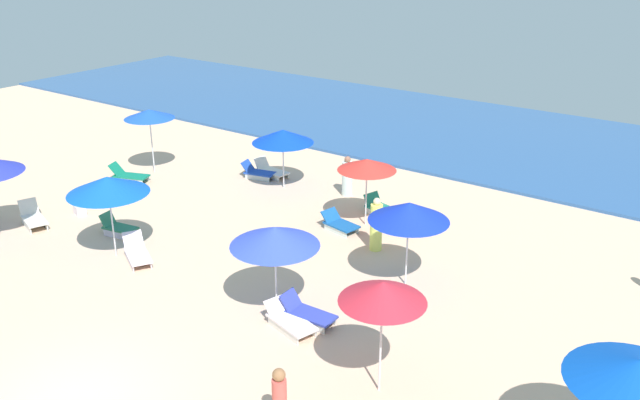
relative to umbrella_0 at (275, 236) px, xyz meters
name	(u,v)px	position (x,y,z in m)	size (l,w,h in m)	color
ocean	(503,140)	(-1.08, 18.21, -2.12)	(60.00, 12.67, 0.12)	#2C5692
umbrella_0	(275,236)	(0.00, 0.00, 0.00)	(2.29, 2.29, 2.44)	silver
lounge_chair_0_0	(289,321)	(0.75, -0.42, -1.95)	(1.62, 1.01, 0.58)	silver
lounge_chair_0_1	(307,313)	(0.92, 0.10, -1.93)	(1.46, 0.63, 0.68)	silver
umbrella_1	(367,165)	(-1.16, 6.16, -0.04)	(1.96, 1.96, 2.34)	silver
lounge_chair_1_0	(381,208)	(-1.17, 7.21, -1.94)	(1.46, 0.99, 0.66)	silver
lounge_chair_1_1	(339,224)	(-1.61, 5.25, -1.95)	(1.37, 0.88, 0.60)	silver
lounge_chair_2_1	(33,218)	(-10.17, -0.49, -1.90)	(1.52, 1.03, 0.79)	silver
umbrella_3	(639,371)	(8.69, -0.96, 0.23)	(2.43, 2.43, 2.64)	silver
umbrella_4	(283,136)	(-5.62, 7.30, -0.12)	(2.35, 2.35, 2.32)	silver
lounge_chair_4_0	(258,172)	(-7.15, 7.54, -1.94)	(1.43, 0.88, 0.66)	silver
lounge_chair_4_1	(271,170)	(-6.88, 8.04, -1.95)	(1.54, 0.79, 0.68)	silver
umbrella_5	(108,185)	(-6.09, -0.32, 0.13)	(2.42, 2.42, 2.57)	silver
lounge_chair_5_0	(137,253)	(-5.27, -0.17, -1.93)	(1.59, 1.24, 0.72)	silver
lounge_chair_5_1	(118,227)	(-7.25, 0.71, -1.92)	(1.27, 0.75, 0.70)	silver
umbrella_6	(383,292)	(3.84, -1.19, 0.24)	(1.85, 1.85, 2.66)	silver
umbrella_7	(149,114)	(-11.09, 5.60, 0.26)	(2.01, 2.01, 2.64)	silver
lounge_chair_7_0	(129,175)	(-11.03, 4.24, -1.93)	(1.63, 1.08, 0.71)	silver
umbrella_8	(409,212)	(1.97, 3.31, 0.02)	(2.24, 2.24, 2.48)	silver
beachgoer_0	(376,226)	(0.13, 4.71, -1.38)	(0.45, 0.45, 1.73)	#EAF267
beachgoer_2	(347,178)	(-3.17, 8.05, -1.48)	(0.49, 0.49, 1.54)	white
cooler_box_0	(80,210)	(-9.74, 1.02, -2.01)	(0.45, 0.32, 0.34)	silver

